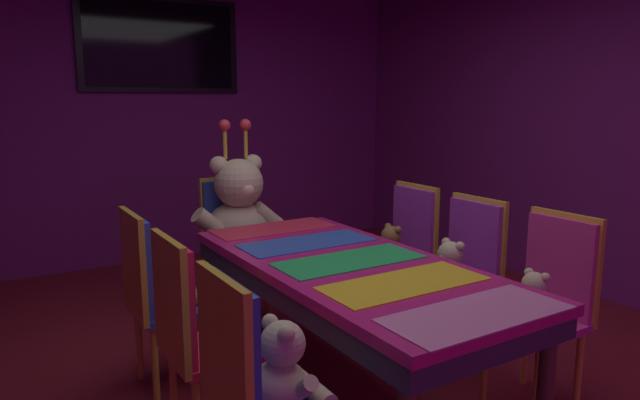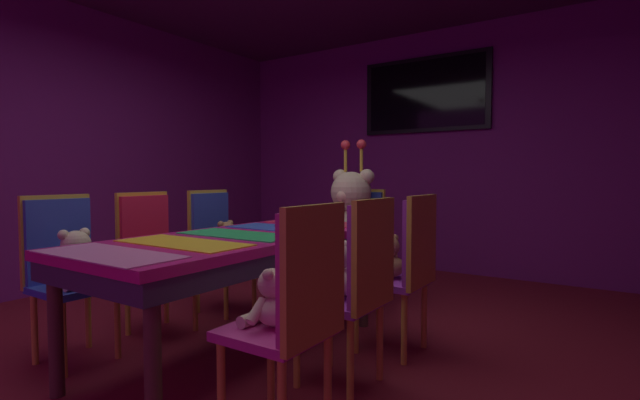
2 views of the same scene
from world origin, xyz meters
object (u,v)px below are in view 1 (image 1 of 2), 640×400
chair_left_1 (189,323)px  teddy_right_0 (533,300)px  king_teddy_bear (240,212)px  teddy_left_0 (284,369)px  chair_right_1 (467,263)px  wall_tv (161,45)px  chair_left_0 (246,381)px  banquet_table (350,277)px  teddy_right_2 (390,248)px  throne_chair (231,230)px  chair_left_2 (150,283)px  teddy_left_2 (177,282)px  chair_right_0 (552,289)px  teddy_right_1 (449,269)px  chair_right_2 (407,242)px

chair_left_1 → teddy_right_0: chair_left_1 is taller
king_teddy_bear → teddy_left_0: bearing=-19.6°
chair_right_1 → wall_tv: (-0.84, 3.11, 1.45)m
chair_left_0 → wall_tv: 4.08m
banquet_table → teddy_right_0: (0.72, -0.56, -0.08)m
chair_right_1 → banquet_table: bearing=-0.1°
teddy_right_2 → throne_chair: bearing=-53.0°
chair_left_1 → chair_left_2: size_ratio=1.00×
throne_chair → king_teddy_bear: bearing=-0.0°
throne_chair → teddy_right_2: bearing=37.0°
teddy_left_2 → chair_right_0: chair_right_0 is taller
chair_left_0 → teddy_left_0: size_ratio=2.81×
teddy_left_2 → teddy_right_0: teddy_left_2 is taller
chair_left_0 → teddy_left_0: chair_left_0 is taller
chair_left_1 → teddy_right_1: (1.55, 0.01, -0.01)m
chair_left_1 → wall_tv: size_ratio=0.66×
chair_right_0 → throne_chair: bearing=-67.7°
chair_right_0 → chair_right_1: size_ratio=1.00×
banquet_table → teddy_right_1: teddy_right_1 is taller
throne_chair → wall_tv: (0.00, 1.56, 1.45)m
teddy_left_2 → chair_left_1: bearing=-102.9°
chair_left_2 → wall_tv: 3.01m
banquet_table → teddy_right_2: bearing=38.4°
banquet_table → teddy_left_2: 0.94m
teddy_right_1 → throne_chair: (-0.70, 1.54, 0.01)m
wall_tv → chair_right_1: bearing=-74.8°
chair_left_0 → chair_right_1: size_ratio=1.00×
chair_left_0 → teddy_right_0: 1.58m
chair_left_2 → teddy_right_1: chair_left_2 is taller
chair_left_0 → teddy_right_2: chair_left_0 is taller
teddy_right_2 → chair_left_0: bearing=36.9°
chair_left_2 → teddy_right_0: chair_left_2 is taller
teddy_right_1 → wall_tv: (-0.70, 3.11, 1.46)m
king_teddy_bear → teddy_left_2: bearing=-42.9°
chair_left_1 → chair_right_1: bearing=0.4°
chair_left_0 → teddy_right_1: 1.67m
chair_left_1 → chair_right_0: (1.71, -0.54, 0.00)m
throne_chair → chair_left_1: bearing=-28.6°
teddy_left_2 → chair_right_0: bearing=-36.6°
teddy_right_1 → chair_right_2: 0.60m
chair_left_2 → chair_left_0: bearing=-90.1°
chair_right_0 → teddy_right_1: (-0.17, 0.56, -0.01)m
teddy_right_2 → chair_left_2: bearing=-1.2°
chair_right_0 → teddy_right_2: size_ratio=3.43×
teddy_left_2 → king_teddy_bear: size_ratio=0.31×
throne_chair → teddy_left_0: bearing=-18.1°
teddy_left_0 → teddy_right_1: (1.40, 0.61, -0.01)m
chair_left_1 → chair_right_2: same height
chair_left_0 → chair_right_2: size_ratio=1.00×
wall_tv → teddy_right_1: bearing=-77.4°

